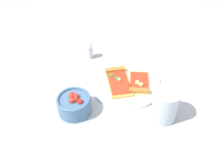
# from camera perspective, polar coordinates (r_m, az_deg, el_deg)

# --- Properties ---
(ground_plane) EXTENTS (2.40, 2.40, 0.00)m
(ground_plane) POSITION_cam_1_polar(r_m,az_deg,el_deg) (0.87, 3.13, -1.57)
(ground_plane) COLOR #B2B7BC
(ground_plane) RESTS_ON ground
(plate) EXTENTS (0.25, 0.25, 0.01)m
(plate) POSITION_cam_1_polar(r_m,az_deg,el_deg) (0.88, 3.34, 0.01)
(plate) COLOR white
(plate) RESTS_ON ground_plane
(pizza_slice_near) EXTENTS (0.16, 0.16, 0.02)m
(pizza_slice_near) POSITION_cam_1_polar(r_m,az_deg,el_deg) (0.88, 1.42, 0.98)
(pizza_slice_near) COLOR gold
(pizza_slice_near) RESTS_ON plate
(pizza_slice_far) EXTENTS (0.12, 0.14, 0.02)m
(pizza_slice_far) POSITION_cam_1_polar(r_m,az_deg,el_deg) (0.87, 6.51, 0.03)
(pizza_slice_far) COLOR #E5B256
(pizza_slice_far) RESTS_ON plate
(salad_bowl) EXTENTS (0.11, 0.11, 0.07)m
(salad_bowl) POSITION_cam_1_polar(r_m,az_deg,el_deg) (0.78, -9.00, -4.73)
(salad_bowl) COLOR #4C7299
(salad_bowl) RESTS_ON ground_plane
(soda_glass) EXTENTS (0.08, 0.08, 0.11)m
(soda_glass) POSITION_cam_1_polar(r_m,az_deg,el_deg) (0.76, 12.59, -5.04)
(soda_glass) COLOR silver
(soda_glass) RESTS_ON ground_plane
(pepper_shaker) EXTENTS (0.03, 0.03, 0.07)m
(pepper_shaker) POSITION_cam_1_polar(r_m,az_deg,el_deg) (1.00, -5.42, 7.94)
(pepper_shaker) COLOR silver
(pepper_shaker) RESTS_ON ground_plane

